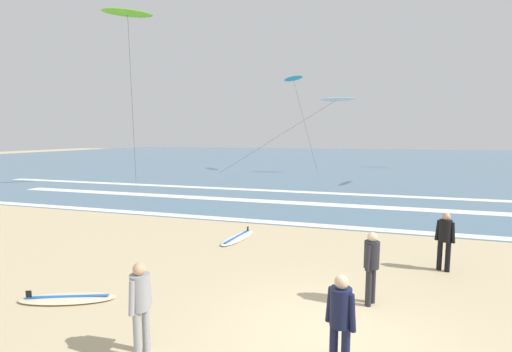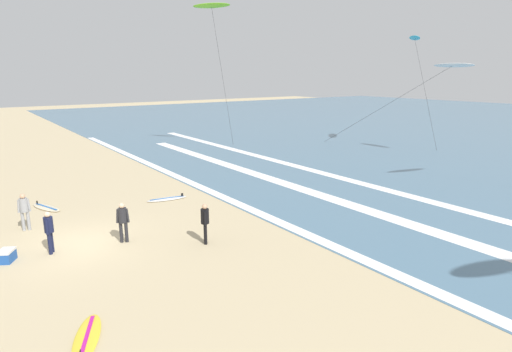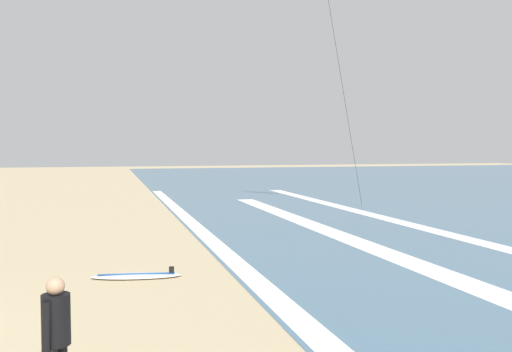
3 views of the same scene
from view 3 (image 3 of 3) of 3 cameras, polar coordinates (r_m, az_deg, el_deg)
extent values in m
cube|color=white|center=(9.72, 4.69, -15.21)|extent=(58.09, 0.58, 0.01)
cylinder|color=black|center=(6.63, -20.74, -14.25)|extent=(0.32, 0.32, 0.58)
cylinder|color=black|center=(6.79, -19.86, -14.04)|extent=(0.16, 0.14, 0.56)
cylinder|color=black|center=(6.49, -21.64, -14.89)|extent=(0.16, 0.14, 0.56)
sphere|color=tan|center=(6.53, -20.80, -11.02)|extent=(0.21, 0.21, 0.21)
ellipsoid|color=silver|center=(12.99, -12.75, -10.45)|extent=(0.92, 2.17, 0.09)
cube|color=#1959B2|center=(12.98, -12.76, -10.24)|extent=(0.38, 1.78, 0.01)
cube|color=black|center=(12.90, -9.08, -9.93)|extent=(0.03, 0.12, 0.16)
cylinder|color=#333333|center=(27.14, 9.41, 8.86)|extent=(2.24, 3.31, 11.66)
camera|label=1|loc=(13.74, -66.73, 3.53)|focal=24.29mm
camera|label=2|loc=(11.22, -148.51, 14.83)|focal=29.41mm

